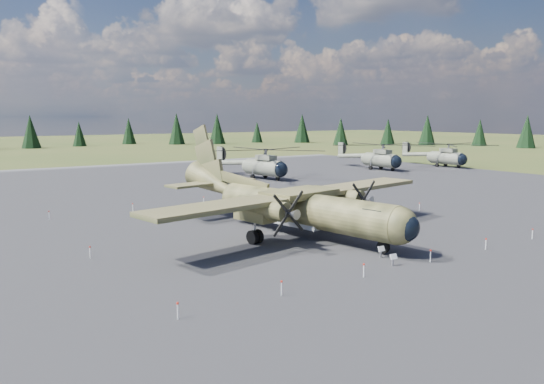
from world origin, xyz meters
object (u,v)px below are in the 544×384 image
helicopter_near (264,158)px  helicopter_mid (381,152)px  helicopter_far (446,150)px  transport_plane (290,202)px

helicopter_near → helicopter_mid: size_ratio=1.06×
helicopter_near → helicopter_far: 39.93m
transport_plane → helicopter_near: bearing=50.4°
helicopter_near → transport_plane: bearing=-129.7°
helicopter_near → helicopter_far: (39.85, -2.48, -0.15)m
helicopter_mid → helicopter_far: helicopter_mid is taller
helicopter_far → helicopter_near: bearing=176.6°
helicopter_near → helicopter_mid: bearing=-9.3°
helicopter_near → helicopter_mid: (25.30, 0.41, -0.02)m
helicopter_mid → transport_plane: bearing=-142.9°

